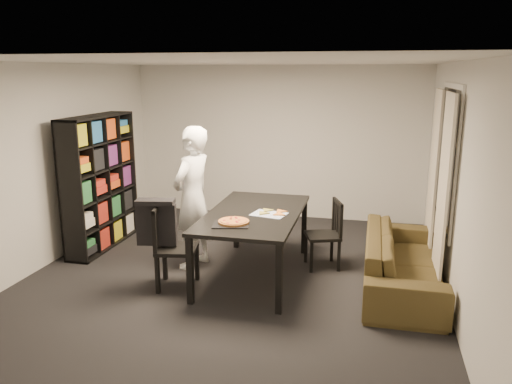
% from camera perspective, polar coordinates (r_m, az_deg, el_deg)
% --- Properties ---
extents(room, '(5.01, 5.51, 2.61)m').
position_cam_1_polar(room, '(5.99, -2.58, 2.15)').
color(room, black).
rests_on(room, ground).
extents(window_pane, '(0.02, 1.40, 1.60)m').
position_cam_1_polar(window_pane, '(6.38, 21.06, 3.78)').
color(window_pane, black).
rests_on(window_pane, room).
extents(window_frame, '(0.03, 1.52, 1.72)m').
position_cam_1_polar(window_frame, '(6.38, 21.01, 3.78)').
color(window_frame, white).
rests_on(window_frame, room).
extents(curtain_left, '(0.03, 0.70, 2.25)m').
position_cam_1_polar(curtain_left, '(5.93, 20.57, -0.33)').
color(curtain_left, beige).
rests_on(curtain_left, room).
extents(curtain_right, '(0.03, 0.70, 2.25)m').
position_cam_1_polar(curtain_right, '(6.94, 19.59, 1.69)').
color(curtain_right, beige).
rests_on(curtain_right, room).
extents(bookshelf, '(0.35, 1.50, 1.90)m').
position_cam_1_polar(bookshelf, '(7.46, -17.37, 1.07)').
color(bookshelf, black).
rests_on(bookshelf, room).
extents(dining_table, '(1.09, 1.97, 0.82)m').
position_cam_1_polar(dining_table, '(6.10, -0.22, -2.97)').
color(dining_table, black).
rests_on(dining_table, room).
extents(chair_left, '(0.54, 0.54, 0.99)m').
position_cam_1_polar(chair_left, '(5.93, -9.95, -5.56)').
color(chair_left, black).
rests_on(chair_left, room).
extents(chair_right, '(0.53, 0.53, 0.89)m').
position_cam_1_polar(chair_right, '(6.52, 8.37, -4.24)').
color(chair_right, black).
rests_on(chair_right, room).
extents(draped_jacket, '(0.47, 0.27, 0.55)m').
position_cam_1_polar(draped_jacket, '(5.88, -11.34, -3.19)').
color(draped_jacket, black).
rests_on(draped_jacket, chair_left).
extents(person, '(0.60, 0.76, 1.84)m').
position_cam_1_polar(person, '(6.42, -7.27, -0.67)').
color(person, white).
rests_on(person, room).
extents(baking_tray, '(0.46, 0.40, 0.01)m').
position_cam_1_polar(baking_tray, '(5.60, -2.90, -3.69)').
color(baking_tray, black).
rests_on(baking_tray, dining_table).
extents(pepperoni_pizza, '(0.35, 0.35, 0.03)m').
position_cam_1_polar(pepperoni_pizza, '(5.62, -2.56, -3.38)').
color(pepperoni_pizza, '#A76530').
rests_on(pepperoni_pizza, dining_table).
extents(kitchen_towel, '(0.45, 0.37, 0.01)m').
position_cam_1_polar(kitchen_towel, '(5.98, 1.50, -2.55)').
color(kitchen_towel, white).
rests_on(kitchen_towel, dining_table).
extents(pizza_slices, '(0.44, 0.39, 0.01)m').
position_cam_1_polar(pizza_slices, '(6.03, 1.86, -2.31)').
color(pizza_slices, gold).
rests_on(pizza_slices, dining_table).
extents(sofa, '(0.86, 2.20, 0.64)m').
position_cam_1_polar(sofa, '(6.17, 16.40, -7.54)').
color(sofa, '#41381A').
rests_on(sofa, room).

